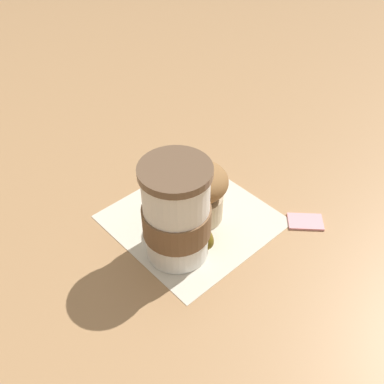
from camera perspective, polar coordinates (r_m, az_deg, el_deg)
ground_plane at (r=0.66m, az=-0.00°, el=-3.51°), size 3.00×3.00×0.00m
paper_napkin at (r=0.66m, az=-0.00°, el=-3.46°), size 0.26×0.26×0.00m
coffee_cup at (r=0.57m, az=-1.99°, el=-2.80°), size 0.09×0.09×0.14m
muffin at (r=0.63m, az=1.10°, el=0.16°), size 0.08×0.08×0.09m
banana at (r=0.64m, az=-1.46°, el=-2.74°), size 0.15×0.07×0.04m
sugar_packet at (r=0.67m, az=14.23°, el=-3.56°), size 0.05×0.06×0.01m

